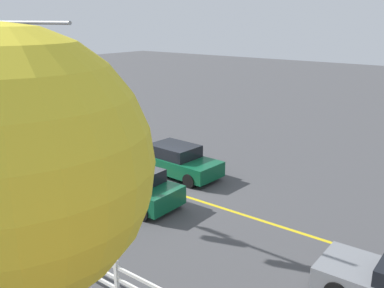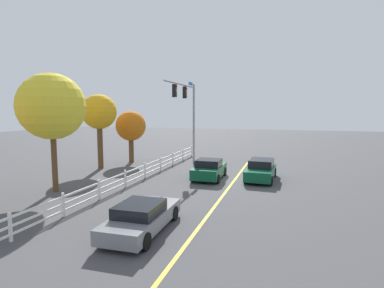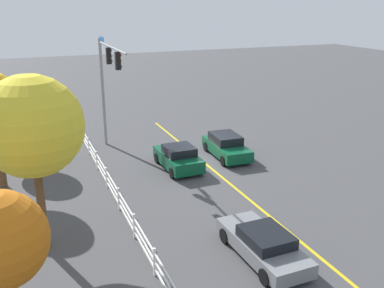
# 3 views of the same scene
# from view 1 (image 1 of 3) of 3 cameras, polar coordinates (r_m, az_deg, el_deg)

# --- Properties ---
(ground_plane) EXTENTS (120.00, 120.00, 0.00)m
(ground_plane) POSITION_cam_1_polar(r_m,az_deg,el_deg) (19.20, -4.51, -5.83)
(ground_plane) COLOR #444447
(lane_center_stripe) EXTENTS (28.00, 0.16, 0.01)m
(lane_center_stripe) POSITION_cam_1_polar(r_m,az_deg,el_deg) (16.95, 5.62, -8.98)
(lane_center_stripe) COLOR gold
(lane_center_stripe) RESTS_ON ground_plane
(car_1) EXTENTS (3.99, 2.04, 1.46)m
(car_1) POSITION_cam_1_polar(r_m,az_deg,el_deg) (17.46, -7.74, -5.77)
(car_1) COLOR #0C4C2D
(car_1) RESTS_ON ground_plane
(car_2) EXTENTS (4.35, 2.06, 1.47)m
(car_2) POSITION_cam_1_polar(r_m,az_deg,el_deg) (20.46, -2.00, -2.23)
(car_2) COLOR #0C4C2D
(car_2) RESTS_ON ground_plane
(white_rail_fence) EXTENTS (26.10, 0.10, 1.15)m
(white_rail_fence) POSITION_cam_1_polar(r_m,az_deg,el_deg) (13.05, -14.41, -14.77)
(white_rail_fence) COLOR white
(white_rail_fence) RESTS_ON ground_plane
(tree_3) EXTENTS (3.98, 3.98, 7.22)m
(tree_3) POSITION_cam_1_polar(r_m,az_deg,el_deg) (6.56, -22.53, -3.01)
(tree_3) COLOR brown
(tree_3) RESTS_ON ground_plane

